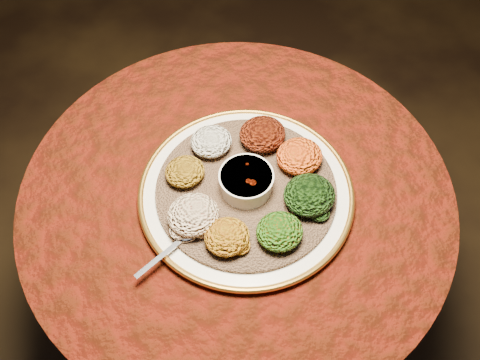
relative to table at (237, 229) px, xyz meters
name	(u,v)px	position (x,y,z in m)	size (l,w,h in m)	color
table	(237,229)	(0.00, 0.00, 0.00)	(0.96, 0.96, 0.73)	black
platter	(246,192)	(0.01, -0.02, 0.19)	(0.54, 0.54, 0.02)	silver
injera	(246,190)	(0.01, -0.02, 0.20)	(0.39, 0.39, 0.01)	#8B6345
stew_bowl	(246,181)	(0.01, -0.02, 0.24)	(0.12, 0.12, 0.05)	silver
spoon	(184,238)	(-0.16, -0.08, 0.21)	(0.15, 0.06, 0.01)	silver
portion_ayib	(211,141)	(-0.01, 0.11, 0.23)	(0.09, 0.09, 0.05)	beige
portion_kitfo	(262,134)	(0.10, 0.08, 0.23)	(0.11, 0.10, 0.05)	black
portion_tikil	(299,156)	(0.15, -0.02, 0.23)	(0.10, 0.10, 0.05)	#C77D10
portion_gomen	(309,195)	(0.11, -0.11, 0.23)	(0.11, 0.10, 0.05)	black
portion_mixveg	(280,231)	(0.02, -0.16, 0.23)	(0.10, 0.09, 0.05)	#8F3C09
portion_kik	(227,237)	(-0.08, -0.12, 0.23)	(0.09, 0.09, 0.04)	#A16D0E
portion_timatim	(193,215)	(-0.12, -0.05, 0.23)	(0.11, 0.10, 0.05)	maroon
portion_shiro	(185,172)	(-0.09, 0.06, 0.23)	(0.09, 0.08, 0.04)	#8E6411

